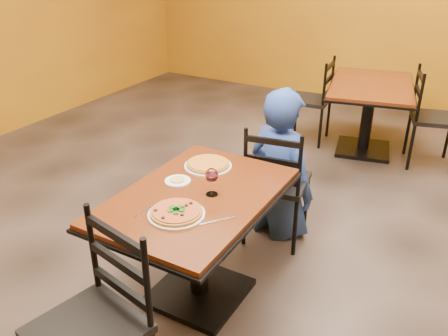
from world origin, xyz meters
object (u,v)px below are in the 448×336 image
Objects in this scene: chair_main_far at (277,182)px; chair_second_right at (435,119)px; pizza_main at (176,212)px; side_plate at (178,181)px; plate_main at (176,214)px; pizza_far at (208,164)px; wine_glass at (212,181)px; table_main at (197,222)px; plate_far at (208,166)px; chair_main_near at (87,332)px; table_second at (369,102)px; diner at (282,162)px; chair_second_left at (309,100)px.

chair_second_right is at bearing -121.63° from chair_main_far.
pizza_main is 1.77× the size of side_plate.
plate_main is 0.61m from pizza_far.
pizza_far is 1.56× the size of wine_glass.
plate_far is (-0.13, 0.34, 0.20)m from table_main.
chair_main_near reaches higher than table_main.
chair_main_far is at bearing -94.90° from table_second.
chair_second_left is at bearing -60.32° from diner.
chair_main_far is 3.03× the size of plate_far.
pizza_far is at bearing 79.46° from side_plate.
plate_far is (-0.28, -0.52, 0.29)m from chair_main_far.
diner is at bearing 86.04° from pizza_main.
pizza_main reaches higher than table_second.
pizza_main reaches higher than table_main.
pizza_far is (0.21, -2.48, 0.30)m from chair_second_left.
chair_second_right reaches higher than table_main.
chair_second_right reaches higher than chair_second_left.
chair_second_right is 2.94m from wine_glass.
table_second is 4.92× the size of pizza_far.
diner reaches higher than plate_main.
table_main is 7.69× the size of side_plate.
table_second is at bearing -80.36° from diner.
diner reaches higher than table_main.
table_main is at bearing 1.22° from chair_second_left.
chair_main_near is 0.74m from pizza_main.
chair_second_right is 3.43× the size of pizza_main.
table_second is 2.81m from side_plate.
diner is (-0.20, -1.83, 0.02)m from table_second.
wine_glass reaches higher than table_main.
pizza_far is 0.28m from side_plate.
wine_glass is at bearing -54.91° from pizza_far.
plate_far is at bearing -100.18° from table_second.
chair_second_left reaches higher than plate_main.
chair_main_near reaches higher than chair_second_right.
chair_main_far is at bearing 61.96° from pizza_far.
chair_second_right is 6.09× the size of side_plate.
table_main is 1.24× the size of chair_main_near.
chair_second_left is (-0.34, 2.83, -0.09)m from table_main.
chair_second_right reaches higher than pizza_main.
chair_main_far is at bearing 85.47° from wine_glass.
pizza_main is (-0.09, -1.24, 0.19)m from diner.
wine_glass is (0.42, -2.79, 0.37)m from chair_second_left.
pizza_main is at bearing 101.79° from diner.
chair_main_near is at bearing -0.36° from chair_second_left.
pizza_far is (-0.13, 0.34, 0.21)m from table_main.
chair_main_near is 0.86× the size of diner.
side_plate is at bearing 87.72° from diner.
side_plate is (-0.18, 0.07, 0.20)m from table_main.
pizza_main is 1.01× the size of pizza_far.
chair_second_left is 3.36× the size of pizza_far.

